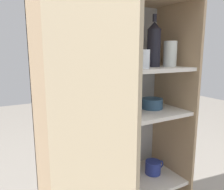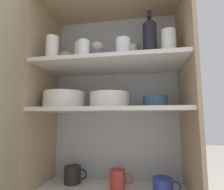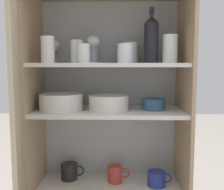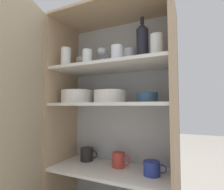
{
  "view_description": "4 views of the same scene",
  "coord_description": "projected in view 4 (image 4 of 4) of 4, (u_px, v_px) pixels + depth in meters",
  "views": [
    {
      "loc": [
        -0.59,
        -0.81,
        1.06
      ],
      "look_at": [
        -0.03,
        0.19,
        0.84
      ],
      "focal_mm": 35.0,
      "sensor_mm": 36.0,
      "label": 1
    },
    {
      "loc": [
        0.17,
        -0.76,
        0.68
      ],
      "look_at": [
        0.01,
        0.2,
        0.81
      ],
      "focal_mm": 28.0,
      "sensor_mm": 36.0,
      "label": 2
    },
    {
      "loc": [
        0.05,
        -1.23,
        0.97
      ],
      "look_at": [
        0.02,
        0.22,
        0.81
      ],
      "focal_mm": 42.0,
      "sensor_mm": 36.0,
      "label": 3
    },
    {
      "loc": [
        0.49,
        -0.88,
        0.71
      ],
      "look_at": [
        0.01,
        0.17,
        0.78
      ],
      "focal_mm": 28.0,
      "sensor_mm": 36.0,
      "label": 4
    }
  ],
  "objects": [
    {
      "name": "cupboard_side_left",
      "position": [
        63.0,
        111.0,
        1.33
      ],
      "size": [
        0.02,
        0.38,
        1.34
      ],
      "primitive_type": "cube",
      "color": "tan",
      "rests_on": "ground_plane"
    },
    {
      "name": "cupboard_door",
      "position": [
        23.0,
        113.0,
        0.96
      ],
      "size": [
        0.14,
        0.4,
        1.34
      ],
      "color": "tan",
      "rests_on": "ground_plane"
    },
    {
      "name": "wine_bottle",
      "position": [
        142.0,
        42.0,
        1.08
      ],
      "size": [
        0.08,
        0.08,
        0.28
      ],
      "color": "black",
      "rests_on": "shelf_board_upper"
    },
    {
      "name": "serving_bowl_small",
      "position": [
        147.0,
        97.0,
        1.07
      ],
      "size": [
        0.13,
        0.13,
        0.06
      ],
      "color": "#33567A",
      "rests_on": "shelf_board_middle"
    },
    {
      "name": "tumbler_glass_3",
      "position": [
        157.0,
        47.0,
        1.01
      ],
      "size": [
        0.08,
        0.08,
        0.14
      ],
      "color": "white",
      "rests_on": "shelf_board_upper"
    },
    {
      "name": "cupboard_top_panel",
      "position": [
        111.0,
        13.0,
        1.21
      ],
      "size": [
        0.82,
        0.38,
        0.02
      ],
      "primitive_type": "cube",
      "color": "tan",
      "rests_on": "cupboard_side_left"
    },
    {
      "name": "cupboard_side_right",
      "position": [
        175.0,
        113.0,
        0.99
      ],
      "size": [
        0.02,
        0.38,
        1.34
      ],
      "primitive_type": "cube",
      "color": "tan",
      "rests_on": "ground_plane"
    },
    {
      "name": "tumbler_glass_1",
      "position": [
        66.0,
        57.0,
        1.21
      ],
      "size": [
        0.07,
        0.07,
        0.13
      ],
      "color": "white",
      "rests_on": "shelf_board_upper"
    },
    {
      "name": "wine_glass_1",
      "position": [
        81.0,
        61.0,
        1.42
      ],
      "size": [
        0.08,
        0.08,
        0.14
      ],
      "color": "white",
      "rests_on": "shelf_board_upper"
    },
    {
      "name": "tumbler_glass_4",
      "position": [
        88.0,
        59.0,
        1.22
      ],
      "size": [
        0.06,
        0.06,
        0.12
      ],
      "color": "white",
      "rests_on": "shelf_board_upper"
    },
    {
      "name": "shelf_board_lower",
      "position": [
        111.0,
        170.0,
        1.14
      ],
      "size": [
        0.79,
        0.35,
        0.02
      ],
      "primitive_type": "cube",
      "color": "silver"
    },
    {
      "name": "tumbler_glass_0",
      "position": [
        130.0,
        57.0,
        1.18
      ],
      "size": [
        0.08,
        0.08,
        0.11
      ],
      "color": "white",
      "rests_on": "shelf_board_upper"
    },
    {
      "name": "tumbler_glass_6",
      "position": [
        128.0,
        61.0,
        1.26
      ],
      "size": [
        0.07,
        0.07,
        0.11
      ],
      "color": "white",
      "rests_on": "shelf_board_upper"
    },
    {
      "name": "tumbler_glass_2",
      "position": [
        87.0,
        57.0,
        1.13
      ],
      "size": [
        0.06,
        0.06,
        0.09
      ],
      "color": "white",
      "rests_on": "shelf_board_upper"
    },
    {
      "name": "tumbler_glass_5",
      "position": [
        117.0,
        54.0,
        1.06
      ],
      "size": [
        0.07,
        0.07,
        0.09
      ],
      "color": "white",
      "rests_on": "shelf_board_upper"
    },
    {
      "name": "shelf_board_upper",
      "position": [
        111.0,
        67.0,
        1.18
      ],
      "size": [
        0.79,
        0.35,
        0.02
      ],
      "primitive_type": "cube",
      "color": "silver"
    },
    {
      "name": "coffee_mug_extra_1",
      "position": [
        152.0,
        168.0,
        1.03
      ],
      "size": [
        0.14,
        0.1,
        0.08
      ],
      "color": "#283893",
      "rests_on": "shelf_board_lower"
    },
    {
      "name": "plate_stack_white",
      "position": [
        77.0,
        97.0,
        1.25
      ],
      "size": [
        0.23,
        0.23,
        0.09
      ],
      "color": "silver",
      "rests_on": "shelf_board_middle"
    },
    {
      "name": "mixing_bowl_large",
      "position": [
        110.0,
        96.0,
        1.15
      ],
      "size": [
        0.21,
        0.21,
        0.08
      ],
      "color": "silver",
      "rests_on": "shelf_board_middle"
    },
    {
      "name": "shelf_board_middle",
      "position": [
        111.0,
        104.0,
        1.16
      ],
      "size": [
        0.79,
        0.35,
        0.02
      ],
      "primitive_type": "cube",
      "color": "silver"
    },
    {
      "name": "cupboard_back_panel",
      "position": [
        121.0,
        111.0,
        1.33
      ],
      "size": [
        0.82,
        0.02,
        1.34
      ],
      "primitive_type": "cube",
      "color": "#B2B7BC",
      "rests_on": "ground_plane"
    },
    {
      "name": "tumbler_glass_7",
      "position": [
        104.0,
        63.0,
        1.34
      ],
      "size": [
        0.08,
        0.08,
        0.12
      ],
      "color": "white",
      "rests_on": "shelf_board_upper"
    },
    {
      "name": "wine_glass_0",
      "position": [
        102.0,
        53.0,
        1.25
      ],
      "size": [
        0.08,
        0.08,
        0.15
      ],
      "color": "white",
      "rests_on": "shelf_board_upper"
    },
    {
      "name": "coffee_mug_primary",
      "position": [
        87.0,
        154.0,
        1.31
      ],
      "size": [
        0.14,
        0.1,
        0.1
      ],
      "color": "black",
      "rests_on": "shelf_board_lower"
    },
    {
      "name": "coffee_mug_extra_2",
      "position": [
        119.0,
        160.0,
        1.17
      ],
      "size": [
        0.13,
        0.08,
        0.1
      ],
      "color": "#BC3D33",
      "rests_on": "shelf_board_lower"
    }
  ]
}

